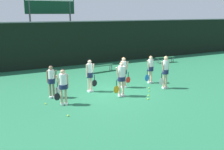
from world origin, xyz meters
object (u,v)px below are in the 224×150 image
Objects in this scene: bench_far at (165,58)px; scoreboard at (50,12)px; player_1 at (121,76)px; tennis_ball_6 at (149,91)px; tennis_ball_4 at (149,88)px; tennis_ball_0 at (92,86)px; tennis_ball_3 at (148,99)px; bench_courtside at (101,66)px; player_0 at (63,84)px; player_3 at (52,79)px; player_2 at (165,70)px; tennis_ball_5 at (68,116)px; player_6 at (150,67)px; tennis_ball_2 at (148,96)px; player_4 at (90,73)px; tennis_ball_1 at (46,104)px; player_5 at (124,70)px.

scoreboard is at bearing 159.49° from bench_far.
player_1 is 25.24× the size of tennis_ball_6.
tennis_ball_0 is at bearing 143.61° from tennis_ball_4.
bench_courtside is at bearing 84.80° from tennis_ball_3.
player_0 is 1.03× the size of player_3.
bench_far is at bearing 36.73° from player_1.
tennis_ball_0 is (-0.58, 2.34, -0.99)m from player_1.
tennis_ball_3 is (0.86, -1.08, -0.99)m from player_1.
player_0 is 23.20× the size of tennis_ball_0.
tennis_ball_4 is (-5.67, -5.65, -0.36)m from bench_far.
player_2 is (2.80, 0.10, 0.03)m from player_1.
bench_far is 13.13m from tennis_ball_5.
scoreboard is 10.75m from player_1.
player_6 is 23.05× the size of tennis_ball_2.
tennis_ball_0 is (2.32, 2.21, -0.94)m from player_0.
tennis_ball_6 is (-1.10, -1.47, -0.90)m from player_6.
tennis_ball_4 is at bearing -36.39° from tennis_ball_0.
bench_courtside is 30.90× the size of tennis_ball_6.
player_4 is (-0.45, -8.85, -3.10)m from scoreboard.
bench_far reaches higher than tennis_ball_1.
bench_far is at bearing 34.23° from player_3.
scoreboard is 9.79m from player_3.
bench_courtside is at bearing -167.71° from bench_far.
player_0 is at bearing 169.18° from tennis_ball_2.
tennis_ball_4 is (2.60, -9.85, -4.05)m from scoreboard.
bench_far is 7.75m from player_2.
tennis_ball_0 is at bearing 102.14° from player_1.
player_6 is at bearing 51.32° from tennis_ball_4.
player_6 is 1.53m from tennis_ball_4.
player_4 reaches higher than tennis_ball_5.
bench_courtside is at bearing 96.13° from tennis_ball_4.
player_2 is at bearing 0.32° from player_1.
tennis_ball_4 is at bearing 10.82° from player_1.
scoreboard is at bearing 97.35° from tennis_ball_3.
player_2 is at bearing -33.54° from tennis_ball_0.
bench_far is 0.98× the size of player_2.
player_3 is 4.73m from tennis_ball_3.
bench_courtside is at bearing 52.47° from player_3.
player_3 is 0.99× the size of player_6.
player_2 reaches higher than player_6.
player_4 is at bearing 12.59° from player_3.
player_5 reaches higher than tennis_ball_6.
player_4 reaches higher than player_3.
player_6 reaches higher than tennis_ball_0.
player_5 is at bearing 146.62° from player_2.
tennis_ball_2 is (-1.58, -2.06, -0.90)m from player_6.
player_3 reaches higher than tennis_ball_0.
tennis_ball_6 is (4.85, 1.23, -0.00)m from tennis_ball_5.
tennis_ball_4 is 0.98× the size of tennis_ball_6.
tennis_ball_1 is (-0.54, -0.83, -0.90)m from player_3.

